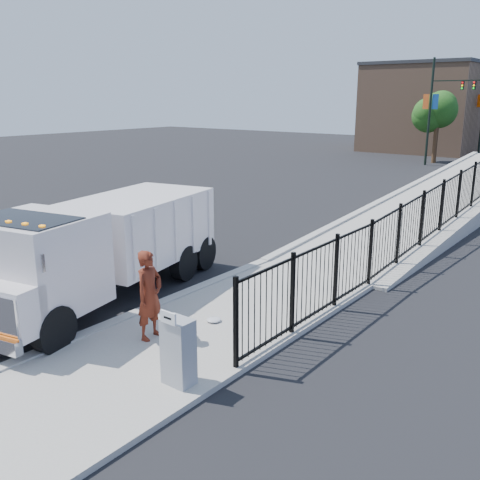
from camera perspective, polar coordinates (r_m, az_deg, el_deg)
The scene contains 14 objects.
ground at distance 14.18m, azimuth -6.79°, elevation -6.47°, with size 120.00×120.00×0.00m, color black.
sidewalk at distance 11.62m, azimuth -6.88°, elevation -11.21°, with size 3.55×12.00×0.12m, color #9E998E.
curb at distance 12.92m, azimuth -13.07°, elevation -8.60°, with size 0.30×12.00×0.16m, color #ADAAA3.
ramp at distance 26.85m, azimuth 21.43°, elevation 2.90°, with size 3.95×24.00×1.70m, color #9E998E.
iron_fence at distance 22.52m, azimuth 22.15°, elevation 2.99°, with size 0.10×28.00×1.80m, color black.
truck at distance 14.09m, azimuth -15.01°, elevation -0.52°, with size 4.06×8.23×2.70m.
worker at distance 11.58m, azimuth -9.63°, elevation -5.80°, with size 0.71×0.47×1.95m, color #602112.
utility_cabinet at distance 9.87m, azimuth -6.59°, elevation -11.75°, with size 0.55×0.40×1.25m, color gray.
arrow_sign at distance 9.42m, azimuth -7.66°, elevation -8.22°, with size 0.35×0.04×0.22m, color white.
debris at distance 12.57m, azimuth -2.82°, elevation -8.48°, with size 0.34×0.34×0.09m, color silver.
light_pole_0 at distance 44.21m, azimuth 20.00°, elevation 13.14°, with size 3.77×0.22×8.00m.
tree_0 at distance 45.98m, azimuth 20.37°, elevation 12.64°, with size 2.93×2.93×5.47m.
tree_2 at distance 57.46m, azimuth 23.33°, elevation 12.65°, with size 2.57×2.57×5.29m.
building at distance 56.42m, azimuth 19.24°, elevation 13.06°, with size 10.00×10.00×8.00m, color #8C664C.
Camera 1 is at (9.32, -9.35, 5.18)m, focal length 40.00 mm.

